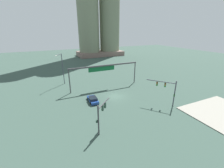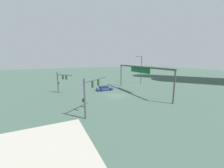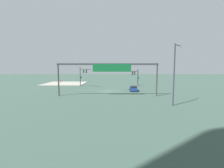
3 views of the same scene
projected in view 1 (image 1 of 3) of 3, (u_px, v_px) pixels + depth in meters
name	position (u px, v px, depth m)	size (l,w,h in m)	color
ground_plane	(116.00, 96.00, 37.14)	(196.32, 196.32, 0.00)	#364D43
traffic_signal_near_corner	(167.00, 88.00, 31.62)	(3.99, 5.18, 5.76)	#3A3A47
traffic_signal_opposite_side	(101.00, 113.00, 23.41)	(3.51, 3.13, 5.17)	#38373B
streetlamp_curved_arm	(62.00, 67.00, 43.55)	(1.98, 2.22, 9.19)	#3B3A48
overhead_sign_gantry	(104.00, 69.00, 40.96)	(20.05, 0.43, 6.54)	#3F3D41
sedan_car_approaching	(93.00, 99.00, 34.13)	(2.00, 4.34, 1.21)	navy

